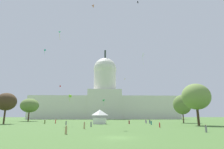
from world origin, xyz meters
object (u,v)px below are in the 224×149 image
Objects in this scene: person_teal_mid_left at (151,123)px; kite_turquoise_high at (45,50)px; person_red_near_tree_west at (56,122)px; person_maroon_front_center at (129,122)px; person_grey_front_right at (206,129)px; kite_cyan_high at (61,33)px; person_grey_back_left at (91,124)px; tree_east_far at (182,105)px; tree_east_mid at (196,97)px; person_tan_near_tree_east at (66,130)px; kite_lime_low at (70,96)px; person_grey_back_center at (66,123)px; tree_west_mid at (30,106)px; person_olive_mid_right at (45,122)px; person_tan_edge_west at (84,126)px; kite_green_low at (104,100)px; event_tent at (100,117)px; kite_white_mid at (143,56)px; kite_black_high at (138,2)px; kite_pink_high at (92,6)px; kite_red_low at (60,86)px; person_red_back_right at (160,125)px; person_navy_mid_center at (150,122)px; tree_west_near at (6,102)px; person_purple_front_left at (146,122)px; kite_gold_mid at (126,79)px; capitol_building at (105,101)px.

person_teal_mid_left is 0.56× the size of kite_turquoise_high.
person_red_near_tree_west is 1.09× the size of person_maroon_front_center.
person_grey_front_right is 0.54× the size of kite_turquoise_high.
person_grey_back_left is at bearing -133.46° from kite_cyan_high.
person_red_near_tree_west is at bearing -175.82° from tree_east_far.
tree_east_mid is 28.32m from person_grey_front_right.
person_tan_near_tree_east is 0.68× the size of kite_lime_low.
person_grey_back_center is 36.26m from kite_cyan_high.
tree_west_mid reaches higher than person_olive_mid_right.
kite_turquoise_high reaches higher than person_tan_edge_west.
kite_cyan_high reaches higher than kite_green_low.
tree_west_mid is 7.76× the size of person_tan_edge_west.
person_teal_mid_left is at bearing -139.40° from tree_east_far.
person_tan_edge_west is at bearing -98.07° from person_teal_mid_left.
event_tent is 28.80m from kite_white_mid.
kite_black_high is (60.11, -32.69, 47.73)m from tree_west_mid.
person_olive_mid_right is (20.35, -33.23, -8.29)m from tree_west_mid.
kite_pink_high is at bearing 145.53° from kite_green_low.
kite_red_low reaches higher than tree_west_mid.
person_red_back_right is 1.25× the size of kite_black_high.
kite_red_low is at bearing -13.81° from person_grey_back_center.
kite_black_high is at bearing -29.97° from person_grey_front_right.
kite_black_high is 57.00m from kite_red_low.
kite_white_mid is (-5.01, -15.05, 23.25)m from person_navy_mid_center.
event_tent is 3.28× the size of person_olive_mid_right.
person_navy_mid_center reaches higher than person_grey_front_right.
person_maroon_front_center is (54.13, -37.63, -8.35)m from tree_west_mid.
tree_east_far is at bearing -175.47° from kite_green_low.
kite_turquoise_high is (-53.39, 59.37, 37.78)m from person_grey_front_right.
tree_west_near is 57.99m from person_purple_front_left.
kite_pink_high is 1.17× the size of kite_gold_mid.
event_tent is 40.34m from person_tan_near_tree_east.
tree_east_mid is 78.78m from kite_turquoise_high.
kite_lime_low is (-31.09, 22.85, 8.69)m from person_grey_front_right.
person_purple_front_left is at bearing 129.04° from person_red_back_right.
person_grey_back_center is at bearing -164.36° from person_red_back_right.
kite_green_low is 1.34× the size of kite_cyan_high.
kite_pink_high reaches higher than person_tan_near_tree_east.
kite_lime_low is (-20.61, -13.33, 8.66)m from person_maroon_front_center.
person_olive_mid_right reaches higher than person_teal_mid_left.
kite_lime_low is (-9.18, -14.39, 6.52)m from event_tent.
person_grey_front_right is at bearing -121.46° from person_olive_mid_right.
tree_east_far is 8.47× the size of kite_gold_mid.
kite_white_mid is at bearing 86.36° from kite_black_high.
capitol_building is 32.61× the size of kite_white_mid.
tree_west_mid is at bearing -98.94° from kite_lime_low.
kite_pink_high is (15.30, -18.99, 41.40)m from person_red_near_tree_west.
kite_pink_high reaches higher than person_grey_front_right.
kite_green_low is at bearing -69.94° from kite_black_high.
tree_west_near is 71.31m from person_grey_front_right.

